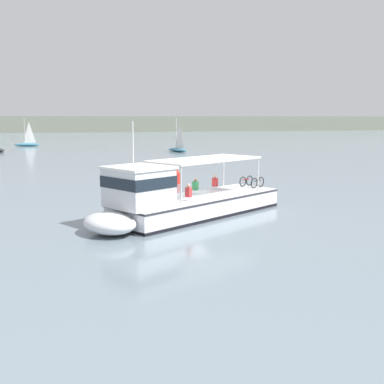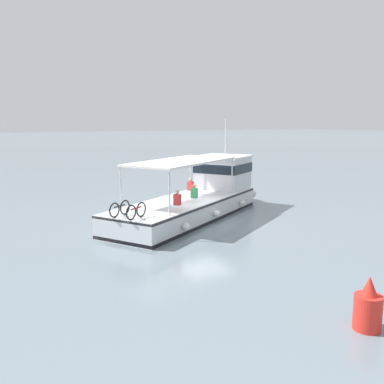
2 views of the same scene
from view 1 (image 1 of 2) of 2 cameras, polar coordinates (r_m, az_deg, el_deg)
ground_plane at (r=27.51m, az=-0.68°, el=-2.38°), size 400.00×400.00×0.00m
distant_shoreline at (r=193.84m, az=-13.23°, el=8.15°), size 400.00×28.00×6.00m
ferry_main at (r=25.12m, az=-1.62°, el=-1.13°), size 12.50×9.17×5.32m
sailboat_far_left at (r=75.69m, az=-1.77°, el=5.37°), size 3.08×4.98×5.40m
sailboat_off_bow at (r=96.27m, az=-19.59°, el=5.65°), size 4.98×2.35×5.40m
channel_buoy at (r=38.98m, az=-1.86°, el=1.87°), size 0.70×0.70×1.40m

